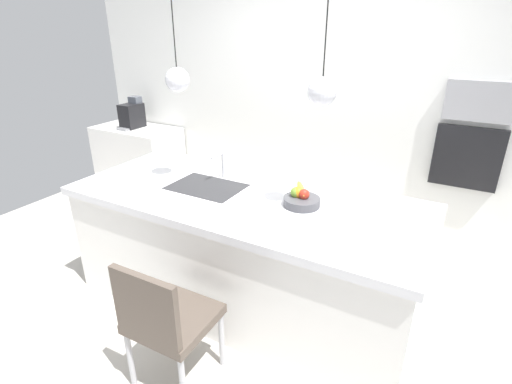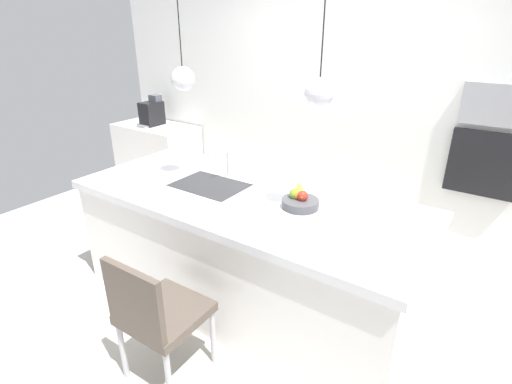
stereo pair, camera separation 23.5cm
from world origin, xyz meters
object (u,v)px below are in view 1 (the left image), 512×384
Objects in this scene: fruit_bowl at (301,199)px; microwave at (479,101)px; oven at (467,157)px; chair_near at (166,318)px; coffee_machine at (132,115)px.

fruit_bowl is 0.47× the size of microwave.
microwave reaches higher than oven.
chair_near is (-1.35, -2.53, -0.98)m from microwave.
oven reaches higher than coffee_machine.
microwave is 3.03m from chair_near.
fruit_bowl is at bearing -121.92° from microwave.
oven is (3.81, 0.30, -0.04)m from coffee_machine.
oven is (0.00, 0.00, -0.50)m from microwave.
chair_near is (-1.35, -2.53, -0.48)m from oven.
fruit_bowl is 0.29× the size of chair_near.
fruit_bowl is 3.12m from coffee_machine.
microwave reaches higher than chair_near.
oven is (0.95, 1.53, 0.02)m from fruit_bowl.
chair_near is (2.46, -2.23, -0.51)m from coffee_machine.
fruit_bowl is 1.17m from chair_near.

